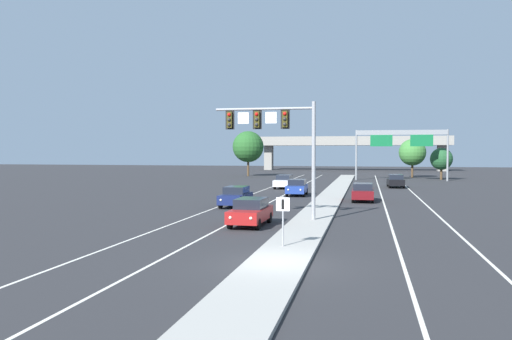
{
  "coord_description": "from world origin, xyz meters",
  "views": [
    {
      "loc": [
        3.33,
        -19.11,
        4.32
      ],
      "look_at": [
        -3.2,
        10.97,
        3.2
      ],
      "focal_mm": 36.07,
      "sensor_mm": 36.0,
      "label": 1
    }
  ],
  "objects_px": {
    "car_oncoming_blue": "(297,187)",
    "tree_far_right_b": "(441,159)",
    "car_receding_black": "(396,181)",
    "tree_far_left_a": "(248,147)",
    "tree_far_right_a": "(412,152)",
    "overhead_signal_mast": "(278,133)",
    "median_sign_post": "(283,214)",
    "car_receding_darkred": "(363,192)",
    "highway_sign_gantry": "(401,139)",
    "car_oncoming_white": "(284,181)",
    "car_oncoming_red": "(251,211)",
    "car_oncoming_navy": "(236,196)"
  },
  "relations": [
    {
      "from": "overhead_signal_mast",
      "to": "median_sign_post",
      "type": "bearing_deg",
      "value": -79.0
    },
    {
      "from": "car_oncoming_red",
      "to": "car_oncoming_navy",
      "type": "height_order",
      "value": "same"
    },
    {
      "from": "car_oncoming_red",
      "to": "tree_far_right_a",
      "type": "height_order",
      "value": "tree_far_right_a"
    },
    {
      "from": "car_oncoming_blue",
      "to": "tree_far_right_b",
      "type": "height_order",
      "value": "tree_far_right_b"
    },
    {
      "from": "tree_far_left_a",
      "to": "overhead_signal_mast",
      "type": "bearing_deg",
      "value": -75.02
    },
    {
      "from": "car_oncoming_navy",
      "to": "tree_far_right_a",
      "type": "distance_m",
      "value": 52.39
    },
    {
      "from": "car_oncoming_blue",
      "to": "tree_far_right_b",
      "type": "bearing_deg",
      "value": 61.33
    },
    {
      "from": "car_receding_black",
      "to": "car_oncoming_white",
      "type": "bearing_deg",
      "value": -161.57
    },
    {
      "from": "car_oncoming_red",
      "to": "car_oncoming_navy",
      "type": "distance_m",
      "value": 10.21
    },
    {
      "from": "overhead_signal_mast",
      "to": "car_receding_black",
      "type": "bearing_deg",
      "value": 74.8
    },
    {
      "from": "car_oncoming_navy",
      "to": "car_receding_darkred",
      "type": "bearing_deg",
      "value": 33.71
    },
    {
      "from": "tree_far_right_b",
      "to": "car_receding_darkred",
      "type": "bearing_deg",
      "value": -107.03
    },
    {
      "from": "overhead_signal_mast",
      "to": "car_oncoming_white",
      "type": "xyz_separation_m",
      "value": [
        -4.08,
        27.7,
        -4.64
      ]
    },
    {
      "from": "tree_far_right_b",
      "to": "car_oncoming_blue",
      "type": "bearing_deg",
      "value": -118.67
    },
    {
      "from": "tree_far_right_a",
      "to": "tree_far_left_a",
      "type": "relative_size",
      "value": 0.81
    },
    {
      "from": "car_receding_darkred",
      "to": "car_receding_black",
      "type": "bearing_deg",
      "value": 78.59
    },
    {
      "from": "tree_far_right_a",
      "to": "tree_far_right_b",
      "type": "distance_m",
      "value": 7.03
    },
    {
      "from": "highway_sign_gantry",
      "to": "car_oncoming_white",
      "type": "bearing_deg",
      "value": -126.23
    },
    {
      "from": "car_receding_darkred",
      "to": "tree_far_left_a",
      "type": "relative_size",
      "value": 0.57
    },
    {
      "from": "tree_far_right_a",
      "to": "car_receding_darkred",
      "type": "bearing_deg",
      "value": -100.05
    },
    {
      "from": "overhead_signal_mast",
      "to": "car_oncoming_red",
      "type": "xyz_separation_m",
      "value": [
        -1.25,
        -2.26,
        -4.64
      ]
    },
    {
      "from": "car_receding_darkred",
      "to": "tree_far_right_b",
      "type": "relative_size",
      "value": 0.93
    },
    {
      "from": "tree_far_right_a",
      "to": "tree_far_right_b",
      "type": "height_order",
      "value": "tree_far_right_a"
    },
    {
      "from": "car_receding_darkred",
      "to": "tree_far_right_b",
      "type": "xyz_separation_m",
      "value": [
        11.35,
        37.06,
        2.33
      ]
    },
    {
      "from": "car_oncoming_red",
      "to": "tree_far_left_a",
      "type": "height_order",
      "value": "tree_far_left_a"
    },
    {
      "from": "car_receding_black",
      "to": "tree_far_right_b",
      "type": "distance_m",
      "value": 20.55
    },
    {
      "from": "car_oncoming_red",
      "to": "car_oncoming_blue",
      "type": "xyz_separation_m",
      "value": [
        -0.08,
        20.76,
        0.0
      ]
    },
    {
      "from": "tree_far_right_a",
      "to": "tree_far_left_a",
      "type": "height_order",
      "value": "tree_far_left_a"
    },
    {
      "from": "car_receding_darkred",
      "to": "car_oncoming_red",
      "type": "bearing_deg",
      "value": -111.3
    },
    {
      "from": "median_sign_post",
      "to": "car_oncoming_red",
      "type": "height_order",
      "value": "median_sign_post"
    },
    {
      "from": "car_receding_darkred",
      "to": "median_sign_post",
      "type": "bearing_deg",
      "value": -98.09
    },
    {
      "from": "car_receding_black",
      "to": "overhead_signal_mast",
      "type": "bearing_deg",
      "value": -105.2
    },
    {
      "from": "overhead_signal_mast",
      "to": "tree_far_right_b",
      "type": "xyz_separation_m",
      "value": [
        16.37,
        50.87,
        -2.31
      ]
    },
    {
      "from": "car_receding_black",
      "to": "tree_far_left_a",
      "type": "height_order",
      "value": "tree_far_left_a"
    },
    {
      "from": "median_sign_post",
      "to": "car_oncoming_navy",
      "type": "height_order",
      "value": "median_sign_post"
    },
    {
      "from": "median_sign_post",
      "to": "tree_far_left_a",
      "type": "xyz_separation_m",
      "value": [
        -16.68,
        64.82,
        3.53
      ]
    },
    {
      "from": "car_oncoming_blue",
      "to": "highway_sign_gantry",
      "type": "height_order",
      "value": "highway_sign_gantry"
    },
    {
      "from": "median_sign_post",
      "to": "tree_far_left_a",
      "type": "relative_size",
      "value": 0.28
    },
    {
      "from": "highway_sign_gantry",
      "to": "tree_far_right_a",
      "type": "bearing_deg",
      "value": 75.91
    },
    {
      "from": "car_oncoming_red",
      "to": "car_receding_black",
      "type": "bearing_deg",
      "value": 73.82
    },
    {
      "from": "car_oncoming_red",
      "to": "highway_sign_gantry",
      "type": "bearing_deg",
      "value": 76.93
    },
    {
      "from": "car_oncoming_white",
      "to": "car_receding_darkred",
      "type": "height_order",
      "value": "same"
    },
    {
      "from": "car_receding_darkred",
      "to": "tree_far_left_a",
      "type": "height_order",
      "value": "tree_far_left_a"
    },
    {
      "from": "median_sign_post",
      "to": "car_oncoming_blue",
      "type": "xyz_separation_m",
      "value": [
        -3.1,
        27.58,
        -0.77
      ]
    },
    {
      "from": "car_oncoming_red",
      "to": "car_receding_darkred",
      "type": "height_order",
      "value": "same"
    },
    {
      "from": "car_oncoming_blue",
      "to": "tree_far_left_a",
      "type": "xyz_separation_m",
      "value": [
        -13.58,
        37.23,
        4.3
      ]
    },
    {
      "from": "car_oncoming_blue",
      "to": "car_receding_black",
      "type": "bearing_deg",
      "value": 53.36
    },
    {
      "from": "tree_far_left_a",
      "to": "car_oncoming_white",
      "type": "bearing_deg",
      "value": -68.87
    },
    {
      "from": "median_sign_post",
      "to": "car_receding_darkred",
      "type": "height_order",
      "value": "median_sign_post"
    },
    {
      "from": "median_sign_post",
      "to": "car_receding_black",
      "type": "relative_size",
      "value": 0.49
    }
  ]
}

